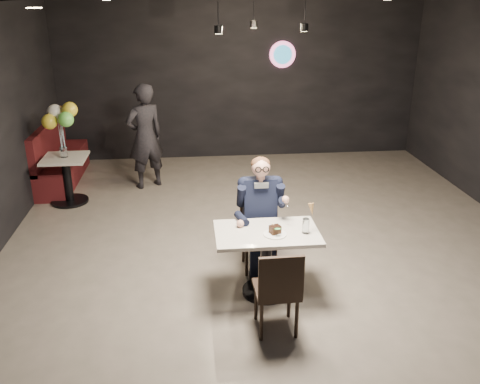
{
  "coord_description": "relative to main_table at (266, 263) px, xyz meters",
  "views": [
    {
      "loc": [
        -1.02,
        -5.37,
        3.11
      ],
      "look_at": [
        -0.47,
        0.01,
        0.97
      ],
      "focal_mm": 38.0,
      "sensor_mm": 36.0,
      "label": 1
    }
  ],
  "objects": [
    {
      "name": "balloon_vase",
      "position": [
        -2.7,
        2.89,
        0.46
      ],
      "size": [
        0.11,
        0.11,
        0.16
      ],
      "primitive_type": "cylinder",
      "color": "silver",
      "rests_on": "side_table"
    },
    {
      "name": "pendant_lights",
      "position": [
        0.25,
        2.59,
        2.51
      ],
      "size": [
        1.4,
        1.2,
        0.36
      ],
      "primitive_type": "cube",
      "color": "black",
      "rests_on": "floor"
    },
    {
      "name": "wall_sign",
      "position": [
        1.05,
        5.06,
        1.62
      ],
      "size": [
        0.5,
        0.06,
        0.5
      ],
      "primitive_type": null,
      "color": "pink",
      "rests_on": "floor"
    },
    {
      "name": "cake_slice",
      "position": [
        0.08,
        -0.07,
        0.42
      ],
      "size": [
        0.13,
        0.12,
        0.08
      ],
      "primitive_type": "cube",
      "rotation": [
        0.0,
        0.0,
        0.35
      ],
      "color": "black",
      "rests_on": "dessert_plate"
    },
    {
      "name": "booth_bench",
      "position": [
        -3.0,
        3.89,
        0.14
      ],
      "size": [
        0.52,
        2.06,
        1.03
      ],
      "primitive_type": "cube",
      "color": "#470F17",
      "rests_on": "floor"
    },
    {
      "name": "mint_leaf",
      "position": [
        0.09,
        -0.14,
        0.47
      ],
      "size": [
        0.07,
        0.04,
        0.01
      ],
      "primitive_type": "ellipsoid",
      "color": "green",
      "rests_on": "cake_slice"
    },
    {
      "name": "passerby",
      "position": [
        -1.52,
        3.5,
        0.5
      ],
      "size": [
        0.76,
        0.68,
        1.76
      ],
      "primitive_type": "imported",
      "rotation": [
        0.0,
        0.0,
        3.65
      ],
      "color": "black",
      "rests_on": "floor"
    },
    {
      "name": "chair_far",
      "position": [
        0.0,
        0.55,
        0.09
      ],
      "size": [
        0.42,
        0.46,
        0.92
      ],
      "primitive_type": "cube",
      "color": "black",
      "rests_on": "floor"
    },
    {
      "name": "seated_man",
      "position": [
        -0.0,
        0.55,
        0.34
      ],
      "size": [
        0.6,
        0.8,
        1.44
      ],
      "primitive_type": "cube",
      "color": "black",
      "rests_on": "floor"
    },
    {
      "name": "side_table",
      "position": [
        -2.7,
        2.89,
        0.03
      ],
      "size": [
        0.65,
        0.65,
        0.82
      ],
      "primitive_type": "cube",
      "color": "silver",
      "rests_on": "floor"
    },
    {
      "name": "chair_near",
      "position": [
        0.0,
        -0.65,
        0.09
      ],
      "size": [
        0.43,
        0.47,
        0.92
      ],
      "primitive_type": "cube",
      "rotation": [
        0.0,
        0.0,
        0.02
      ],
      "color": "black",
      "rests_on": "floor"
    },
    {
      "name": "dessert_plate",
      "position": [
        0.07,
        -0.09,
        0.38
      ],
      "size": [
        0.24,
        0.24,
        0.01
      ],
      "primitive_type": "cylinder",
      "color": "white",
      "rests_on": "main_table"
    },
    {
      "name": "main_table",
      "position": [
        0.0,
        0.0,
        0.0
      ],
      "size": [
        1.1,
        0.7,
        0.75
      ],
      "primitive_type": "cube",
      "color": "silver",
      "rests_on": "floor"
    },
    {
      "name": "sundae_glass",
      "position": [
        0.4,
        -0.07,
        0.46
      ],
      "size": [
        0.07,
        0.07,
        0.16
      ],
      "primitive_type": "cylinder",
      "color": "silver",
      "rests_on": "main_table"
    },
    {
      "name": "floor",
      "position": [
        0.25,
        0.59,
        -0.38
      ],
      "size": [
        9.0,
        9.0,
        0.0
      ],
      "primitive_type": "plane",
      "color": "slate",
      "rests_on": "ground"
    },
    {
      "name": "balloon_bunch",
      "position": [
        -2.7,
        2.89,
        0.87
      ],
      "size": [
        0.42,
        0.42,
        0.69
      ],
      "primitive_type": "cube",
      "color": "yellow",
      "rests_on": "balloon_vase"
    },
    {
      "name": "wafer_cone",
      "position": [
        0.47,
        -0.02,
        0.62
      ],
      "size": [
        0.08,
        0.08,
        0.13
      ],
      "primitive_type": "cone",
      "rotation": [
        0.0,
        0.0,
        0.26
      ],
      "color": "tan",
      "rests_on": "sundae_glass"
    }
  ]
}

